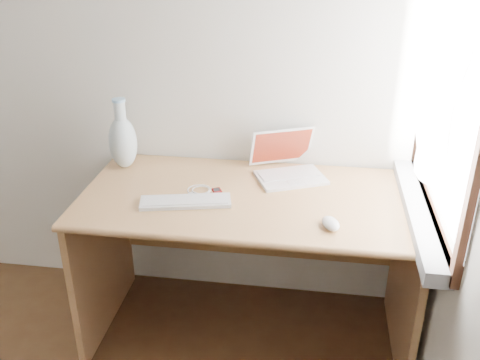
# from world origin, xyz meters

# --- Properties ---
(back_wall) EXTENTS (3.50, 0.04, 2.60)m
(back_wall) POSITION_xyz_m (0.00, 1.75, 1.30)
(back_wall) COLOR white
(back_wall) RESTS_ON floor
(window) EXTENTS (0.11, 0.99, 1.10)m
(window) POSITION_xyz_m (1.72, 1.30, 1.28)
(window) COLOR silver
(window) RESTS_ON right_wall
(desk) EXTENTS (1.46, 0.73, 0.77)m
(desk) POSITION_xyz_m (0.98, 1.46, 0.55)
(desk) COLOR tan
(desk) RESTS_ON floor
(laptop) EXTENTS (0.36, 0.36, 0.21)m
(laptop) POSITION_xyz_m (1.16, 1.60, 0.82)
(laptop) COLOR white
(laptop) RESTS_ON desk
(external_keyboard) EXTENTS (0.40, 0.20, 0.02)m
(external_keyboard) POSITION_xyz_m (0.73, 1.26, 0.78)
(external_keyboard) COLOR silver
(external_keyboard) RESTS_ON desk
(mouse) EXTENTS (0.10, 0.12, 0.04)m
(mouse) POSITION_xyz_m (1.34, 1.14, 0.79)
(mouse) COLOR white
(mouse) RESTS_ON desk
(ipod) EXTENTS (0.07, 0.09, 0.01)m
(ipod) POSITION_xyz_m (0.85, 1.37, 0.78)
(ipod) COLOR #A60B0E
(ipod) RESTS_ON desk
(cable_coil) EXTENTS (0.13, 0.13, 0.01)m
(cable_coil) POSITION_xyz_m (0.76, 1.38, 0.78)
(cable_coil) COLOR silver
(cable_coil) RESTS_ON desk
(remote) EXTENTS (0.06, 0.08, 0.01)m
(remote) POSITION_xyz_m (0.73, 1.32, 0.78)
(remote) COLOR silver
(remote) RESTS_ON desk
(vase) EXTENTS (0.13, 0.13, 0.34)m
(vase) POSITION_xyz_m (0.35, 1.58, 0.91)
(vase) COLOR silver
(vase) RESTS_ON desk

